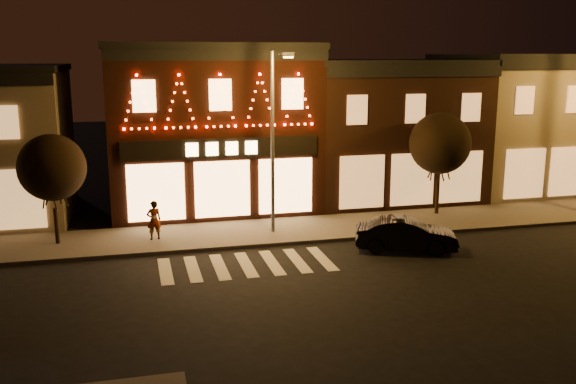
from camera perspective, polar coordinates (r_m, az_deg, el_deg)
name	(u,v)px	position (r m, az deg, el deg)	size (l,w,h in m)	color
ground	(269,304)	(20.33, -1.74, -10.12)	(120.00, 120.00, 0.00)	black
sidewalk_far	(274,231)	(28.11, -1.25, -3.56)	(44.00, 4.00, 0.15)	#47423D
building_pulp	(210,126)	(32.79, -7.06, 5.91)	(10.20, 8.34, 8.30)	black
building_right_a	(382,129)	(35.29, 8.52, 5.66)	(9.20, 8.28, 7.50)	#341B12
building_right_b	(526,122)	(39.60, 20.72, 5.93)	(9.20, 8.28, 7.80)	#786A55
streetlamp_mid	(275,129)	(26.73, -1.21, 5.74)	(0.65, 1.78, 7.76)	#59595E
tree_left	(52,168)	(27.10, -20.55, 2.07)	(2.70, 2.70, 4.52)	black
tree_right	(440,143)	(31.20, 13.56, 4.29)	(2.94, 2.94, 4.92)	black
dark_sedan	(406,235)	(25.91, 10.60, -3.80)	(1.41, 4.04, 1.33)	black
pedestrian	(154,220)	(27.01, -12.01, -2.50)	(0.61, 0.40, 1.66)	gray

